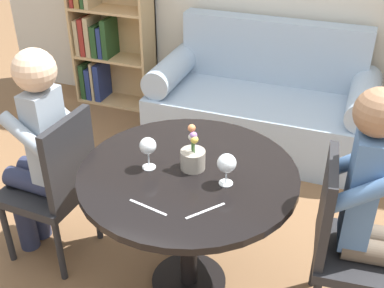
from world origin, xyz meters
name	(u,v)px	position (x,y,z in m)	size (l,w,h in m)	color
ground_plane	(189,283)	(0.00, 0.00, 0.00)	(16.00, 16.00, 0.00)	brown
round_table	(188,193)	(0.00, 0.00, 0.61)	(1.03, 1.03, 0.74)	black
couch	(262,106)	(0.00, 1.62, 0.31)	(1.68, 0.80, 0.92)	#9EB2C6
bookshelf_left	(105,36)	(-1.50, 1.88, 0.62)	(0.71, 0.28, 1.31)	tan
chair_left	(56,183)	(-0.75, -0.02, 0.49)	(0.44, 0.44, 0.90)	#232326
chair_right	(347,241)	(0.75, 0.06, 0.49)	(0.46, 0.46, 0.90)	#232326
person_left	(38,151)	(-0.84, -0.01, 0.67)	(0.43, 0.36, 1.24)	#282D47
person_right	(375,215)	(0.84, 0.07, 0.66)	(0.44, 0.37, 1.25)	brown
wine_glass_left	(148,147)	(-0.18, -0.04, 0.85)	(0.08, 0.08, 0.16)	white
wine_glass_right	(227,164)	(0.19, -0.03, 0.84)	(0.09, 0.09, 0.15)	white
flower_vase	(193,156)	(0.01, 0.03, 0.80)	(0.12, 0.12, 0.22)	#9E9384
knife_left_setting	(148,207)	(-0.06, -0.31, 0.74)	(0.19, 0.05, 0.00)	silver
fork_left_setting	(205,211)	(0.17, -0.25, 0.74)	(0.13, 0.16, 0.00)	silver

